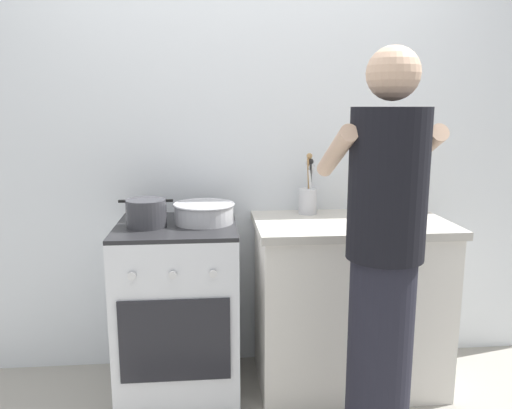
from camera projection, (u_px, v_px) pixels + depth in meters
name	position (u px, v px, depth m)	size (l,w,h in m)	color
ground	(248.00, 400.00, 2.59)	(6.00, 6.00, 0.00)	gray
back_wall	(276.00, 148.00, 2.86)	(3.20, 0.10, 2.50)	silver
countertop	(349.00, 302.00, 2.70)	(1.00, 0.60, 0.90)	silver
stove_range	(179.00, 309.00, 2.62)	(0.60, 0.62, 0.90)	silver
pot	(146.00, 213.00, 2.47)	(0.26, 0.20, 0.14)	#38383D
mixing_bowl	(204.00, 212.00, 2.56)	(0.31, 0.31, 0.10)	#B7B7BC
utensil_crock	(308.00, 197.00, 2.77)	(0.10, 0.10, 0.33)	silver
spice_bottle	(363.00, 214.00, 2.58)	(0.04, 0.04, 0.08)	silver
oil_bottle	(392.00, 199.00, 2.63)	(0.07, 0.07, 0.26)	gold
person	(383.00, 267.00, 1.99)	(0.41, 0.50, 1.70)	black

